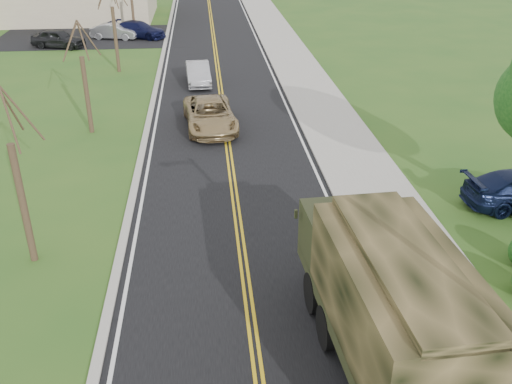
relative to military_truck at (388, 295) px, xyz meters
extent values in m
cube|color=black|center=(-3.17, 35.86, -2.22)|extent=(8.00, 120.00, 0.01)
cube|color=#9E998E|center=(0.98, 35.86, -2.16)|extent=(0.30, 120.00, 0.12)
cube|color=#9E998E|center=(2.73, 35.86, -2.17)|extent=(3.20, 120.00, 0.10)
cube|color=#9E998E|center=(-7.32, 35.86, -2.17)|extent=(0.30, 120.00, 0.10)
cylinder|color=#38281C|center=(-10.17, 5.86, -0.12)|extent=(0.24, 0.24, 4.20)
cylinder|color=#38281C|center=(-9.70, 5.99, 2.91)|extent=(1.01, 0.33, 1.90)
cylinder|color=#38281C|center=(-10.14, 6.48, 2.83)|extent=(0.13, 1.29, 1.74)
cylinder|color=#38281C|center=(-9.90, 5.45, 2.91)|extent=(0.58, 0.90, 1.90)
cylinder|color=#38281C|center=(-10.17, 17.86, -0.24)|extent=(0.24, 0.24, 3.96)
cylinder|color=#38281C|center=(-9.72, 17.98, 2.61)|extent=(0.96, 0.32, 1.79)
cylinder|color=#38281C|center=(-10.14, 18.44, 2.54)|extent=(0.12, 1.22, 1.65)
cylinder|color=#38281C|center=(-10.61, 18.03, 2.61)|extent=(0.93, 0.41, 1.79)
cylinder|color=#38281C|center=(-10.54, 17.41, 2.54)|extent=(0.75, 0.99, 1.67)
cylinder|color=#38281C|center=(-9.92, 17.47, 2.61)|extent=(0.55, 0.85, 1.80)
cylinder|color=#38281C|center=(-10.17, 29.86, 0.00)|extent=(0.24, 0.24, 4.44)
cylinder|color=#38281C|center=(-10.17, 41.86, -0.18)|extent=(0.24, 0.24, 4.08)
cube|color=black|center=(-13.17, 41.86, -2.21)|extent=(18.00, 10.00, 0.02)
cylinder|color=black|center=(-1.20, 0.84, -1.62)|extent=(0.45, 1.23, 1.21)
cylinder|color=black|center=(1.10, 0.96, -1.62)|extent=(0.45, 1.23, 1.21)
cylinder|color=black|center=(-1.29, 2.37, -1.62)|extent=(0.45, 1.23, 1.21)
cylinder|color=black|center=(1.02, 2.50, -1.62)|extent=(0.45, 1.23, 1.21)
cube|color=#2D321B|center=(-0.01, 0.24, -1.07)|extent=(3.06, 7.83, 0.39)
cube|color=#2D321B|center=(-0.17, 3.04, -0.13)|extent=(2.75, 2.23, 1.54)
cube|color=black|center=(-0.22, 4.03, 0.09)|extent=(2.42, 0.22, 0.77)
cube|color=#2D321B|center=(0.04, -0.69, -0.79)|extent=(3.06, 5.97, 0.17)
cube|color=black|center=(0.04, -0.69, 0.36)|extent=(3.06, 5.97, 2.20)
cube|color=black|center=(0.04, -0.69, 1.52)|extent=(2.07, 5.92, 0.28)
imported|color=#A2885B|center=(-3.97, 17.86, -1.46)|extent=(3.00, 5.66, 1.52)
imported|color=#ABABB0|center=(-4.56, 26.23, -1.52)|extent=(1.72, 4.31, 1.39)
imported|color=black|center=(-15.97, 37.86, -1.48)|extent=(4.70, 2.99, 1.49)
imported|color=#A7A7AC|center=(-11.79, 40.82, -1.55)|extent=(4.32, 2.33, 1.35)
imported|color=black|center=(-9.76, 41.11, -1.50)|extent=(5.34, 3.84, 1.44)
camera|label=1|loc=(-4.25, -10.85, 8.54)|focal=40.00mm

